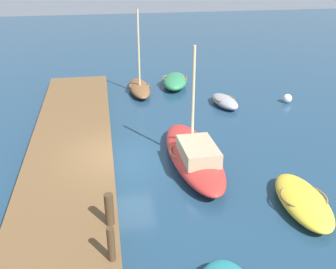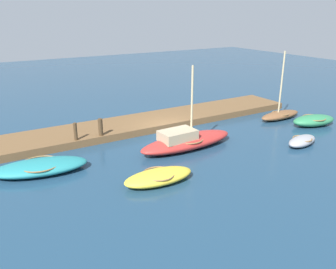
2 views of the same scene
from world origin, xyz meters
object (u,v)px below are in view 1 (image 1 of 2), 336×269
dinghy_grey (225,101)px  mooring_post_mid_west (111,244)px  rowboat_brown (139,87)px  rowboat_yellow (303,201)px  marker_buoy (287,98)px  sailboat_red (194,154)px  rowboat_green (175,81)px  mooring_post_west (109,209)px

dinghy_grey → mooring_post_mid_west: (11.76, -6.75, 0.70)m
rowboat_brown → rowboat_yellow: bearing=16.2°
mooring_post_mid_west → marker_buoy: 15.72m
rowboat_brown → sailboat_red: bearing=5.8°
dinghy_grey → marker_buoy: 3.73m
rowboat_green → dinghy_grey: bearing=41.1°
dinghy_grey → sailboat_red: (6.29, -3.23, 0.20)m
mooring_post_west → rowboat_yellow: bearing=93.2°
sailboat_red → marker_buoy: sailboat_red is taller
rowboat_yellow → mooring_post_mid_west: (1.92, -6.51, 0.68)m
rowboat_brown → rowboat_yellow: rowboat_brown is taller
rowboat_brown → marker_buoy: rowboat_brown is taller
dinghy_grey → mooring_post_mid_west: bearing=-40.3°
mooring_post_mid_west → rowboat_yellow: bearing=106.4°
sailboat_red → marker_buoy: (-6.23, 6.96, -0.24)m
rowboat_yellow → mooring_post_west: (0.36, -6.51, 0.68)m
rowboat_green → mooring_post_mid_west: (15.63, -4.58, 0.60)m
rowboat_brown → marker_buoy: (3.18, 8.26, -0.09)m
mooring_post_west → rowboat_green: bearing=162.0°
mooring_post_mid_west → marker_buoy: size_ratio=2.03×
dinghy_grey → rowboat_yellow: (9.84, -0.23, 0.02)m
sailboat_red → mooring_post_mid_west: (5.47, -3.52, 0.50)m
sailboat_red → mooring_post_west: sailboat_red is taller
dinghy_grey → rowboat_yellow: 9.84m
rowboat_brown → mooring_post_mid_west: rowboat_brown is taller
sailboat_red → marker_buoy: bearing=129.8°
sailboat_red → mooring_post_mid_west: sailboat_red is taller
rowboat_brown → rowboat_green: (-0.75, 2.37, 0.04)m
mooring_post_west → dinghy_grey: bearing=146.5°
rowboat_yellow → sailboat_red: (-3.55, -2.99, 0.18)m
rowboat_brown → mooring_post_west: rowboat_brown is taller
sailboat_red → marker_buoy: size_ratio=12.09×
rowboat_brown → sailboat_red: size_ratio=0.80×
mooring_post_west → mooring_post_mid_west: 1.56m
dinghy_grey → mooring_post_mid_west: mooring_post_mid_west is taller
mooring_post_west → rowboat_brown: bearing=170.5°
sailboat_red → rowboat_green: 10.21m
rowboat_green → mooring_post_west: 14.81m
rowboat_brown → marker_buoy: 8.85m
rowboat_yellow → rowboat_green: rowboat_green is taller
dinghy_grey → mooring_post_mid_west: size_ratio=2.45×
rowboat_green → sailboat_red: bearing=5.9°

